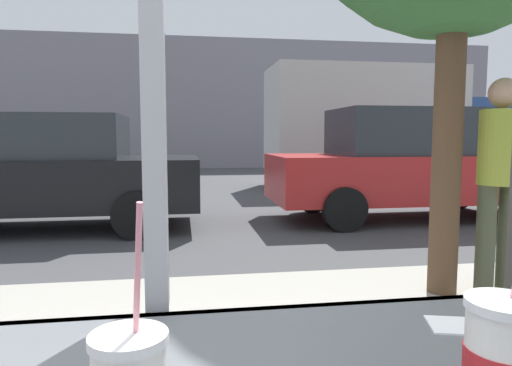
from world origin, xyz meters
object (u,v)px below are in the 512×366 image
Objects in this scene: parked_car_red at (409,164)px; soda_cup_right at (503,365)px; box_truck at (386,124)px; parked_car_black at (44,171)px; pedestrian at (500,172)px.

soda_cup_right is at bearing -116.26° from parked_car_red.
box_truck is (1.79, 4.85, 0.79)m from parked_car_red.
soda_cup_right is 12.55m from box_truck.
parked_car_red is (3.27, 6.62, -0.16)m from soda_cup_right.
box_truck is (7.43, 4.85, 0.84)m from parked_car_black.
pedestrian reaches higher than soda_cup_right.
pedestrian is (-1.32, -3.98, 0.18)m from parked_car_red.
soda_cup_right is 0.07× the size of parked_car_red.
box_truck is at bearing 33.15° from parked_car_black.
soda_cup_right is at bearing -126.43° from pedestrian.
pedestrian is at bearing 53.57° from soda_cup_right.
box_truck reaches higher than soda_cup_right.
parked_car_black is 2.70× the size of pedestrian.
soda_cup_right is at bearing -113.77° from box_truck.
box_truck is (5.05, 11.47, 0.63)m from soda_cup_right.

